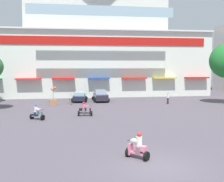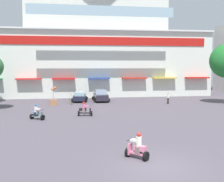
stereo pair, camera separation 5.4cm
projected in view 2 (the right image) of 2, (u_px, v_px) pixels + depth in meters
name	position (u px, v px, depth m)	size (l,w,h in m)	color
ground_plane	(116.00, 118.00, 26.94)	(128.00, 128.00, 0.00)	#554E58
colonial_building	(96.00, 46.00, 48.82)	(37.81, 16.63, 19.84)	silver
parked_car_0	(80.00, 96.00, 39.25)	(2.49, 4.26, 1.35)	#1E2032
parked_car_1	(101.00, 96.00, 39.30)	(2.38, 4.16, 1.64)	#26222E
scooter_rider_1	(37.00, 113.00, 26.13)	(1.49, 1.23, 1.49)	black
scooter_rider_2	(137.00, 148.00, 15.21)	(1.30, 1.32, 1.51)	black
scooter_rider_3	(85.00, 110.00, 27.99)	(1.53, 0.76, 1.48)	black
pedestrian_0	(168.00, 97.00, 36.65)	(0.46, 0.46, 1.56)	black
pedestrian_1	(70.00, 98.00, 35.88)	(0.52, 0.52, 1.65)	#756C59
balloon_vendor_cart	(53.00, 99.00, 35.27)	(0.99, 0.85, 2.44)	#A5714E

